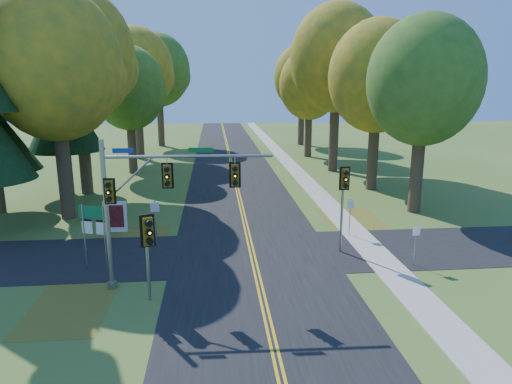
{
  "coord_description": "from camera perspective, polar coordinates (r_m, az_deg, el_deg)",
  "views": [
    {
      "loc": [
        -1.82,
        -19.79,
        8.42
      ],
      "look_at": [
        0.2,
        1.97,
        3.2
      ],
      "focal_mm": 32.0,
      "sensor_mm": 36.0,
      "label": 1
    }
  ],
  "objects": [
    {
      "name": "tree_w_d",
      "position": [
        53.64,
        -14.68,
        14.46
      ],
      "size": [
        8.2,
        8.2,
        14.56
      ],
      "color": "#38281C",
      "rests_on": "ground"
    },
    {
      "name": "leaf_patch_w_near",
      "position": [
        25.67,
        -15.6,
        -6.22
      ],
      "size": [
        4.0,
        6.0,
        0.0
      ],
      "primitive_type": "cube",
      "color": "brown",
      "rests_on": "ground"
    },
    {
      "name": "tree_e_c",
      "position": [
        45.08,
        10.14,
        16.08
      ],
      "size": [
        8.8,
        8.8,
        15.79
      ],
      "color": "#38281C",
      "rests_on": "ground"
    },
    {
      "name": "pine_c",
      "position": [
        37.52,
        -23.41,
        14.31
      ],
      "size": [
        5.6,
        5.6,
        20.56
      ],
      "color": "#38281C",
      "rests_on": "ground"
    },
    {
      "name": "reg_sign_e_south",
      "position": [
        22.69,
        19.34,
        -5.49
      ],
      "size": [
        0.38,
        0.09,
        1.98
      ],
      "rotation": [
        0.0,
        0.0,
        0.18
      ],
      "color": "gray",
      "rests_on": "ground"
    },
    {
      "name": "reg_sign_e_north",
      "position": [
        26.04,
        11.7,
        -2.31
      ],
      "size": [
        0.4,
        0.15,
        2.16
      ],
      "rotation": [
        0.0,
        0.0,
        0.31
      ],
      "color": "gray",
      "rests_on": "ground"
    },
    {
      "name": "tree_w_a",
      "position": [
        30.64,
        -23.77,
        14.33
      ],
      "size": [
        8.0,
        8.0,
        14.15
      ],
      "color": "#38281C",
      "rests_on": "ground"
    },
    {
      "name": "east_signal_pole",
      "position": [
        22.84,
        10.93,
        0.48
      ],
      "size": [
        0.52,
        0.6,
        4.48
      ],
      "rotation": [
        0.0,
        0.0,
        -0.03
      ],
      "color": "gray",
      "rests_on": "ground"
    },
    {
      "name": "leaf_patch_w_far",
      "position": [
        19.62,
        -22.16,
        -13.02
      ],
      "size": [
        3.0,
        5.0,
        0.0
      ],
      "primitive_type": "cube",
      "color": "brown",
      "rests_on": "ground"
    },
    {
      "name": "ground",
      "position": [
        21.58,
        -0.05,
        -9.53
      ],
      "size": [
        160.0,
        160.0,
        0.0
      ],
      "primitive_type": "plane",
      "color": "#395E21",
      "rests_on": "ground"
    },
    {
      "name": "tree_e_b",
      "position": [
        37.61,
        15.01,
        13.71
      ],
      "size": [
        7.6,
        7.6,
        13.33
      ],
      "color": "#38281C",
      "rests_on": "ground"
    },
    {
      "name": "tree_w_c",
      "position": [
        44.93,
        -15.56,
        12.34
      ],
      "size": [
        6.8,
        6.8,
        11.91
      ],
      "color": "#38281C",
      "rests_on": "ground"
    },
    {
      "name": "route_sign_cluster",
      "position": [
        21.9,
        -19.61,
        -3.83
      ],
      "size": [
        1.4,
        0.52,
        3.14
      ],
      "rotation": [
        0.0,
        0.0,
        -0.34
      ],
      "color": "gray",
      "rests_on": "ground"
    },
    {
      "name": "leaf_patch_e",
      "position": [
        28.46,
        12.61,
        -4.1
      ],
      "size": [
        3.5,
        8.0,
        0.0
      ],
      "primitive_type": "cube",
      "color": "brown",
      "rests_on": "ground"
    },
    {
      "name": "tree_w_b",
      "position": [
        37.47,
        -21.44,
        15.52
      ],
      "size": [
        8.6,
        8.6,
        15.38
      ],
      "color": "#38281C",
      "rests_on": "ground"
    },
    {
      "name": "sidewalk_east",
      "position": [
        22.94,
        15.74,
        -8.55
      ],
      "size": [
        1.6,
        160.0,
        0.06
      ],
      "primitive_type": "cube",
      "color": "#9E998E",
      "rests_on": "ground"
    },
    {
      "name": "traffic_mast",
      "position": [
        18.89,
        -13.33,
        -0.3
      ],
      "size": [
        6.95,
        0.65,
        6.3
      ],
      "rotation": [
        0.0,
        0.0,
        -0.03
      ],
      "color": "gray",
      "rests_on": "ground"
    },
    {
      "name": "tree_e_e",
      "position": [
        64.56,
        5.85,
        14.04
      ],
      "size": [
        7.8,
        7.8,
        13.74
      ],
      "color": "#38281C",
      "rests_on": "ground"
    },
    {
      "name": "centerline_left",
      "position": [
        21.57,
        -0.32,
        -9.48
      ],
      "size": [
        0.1,
        160.0,
        0.01
      ],
      "primitive_type": "cube",
      "color": "gold",
      "rests_on": "road_main"
    },
    {
      "name": "info_kiosk",
      "position": [
        27.62,
        -17.18,
        -2.97
      ],
      "size": [
        1.32,
        0.26,
        1.82
      ],
      "rotation": [
        0.0,
        0.0,
        -0.05
      ],
      "color": "silver",
      "rests_on": "ground"
    },
    {
      "name": "centerline_right",
      "position": [
        21.58,
        0.22,
        -9.46
      ],
      "size": [
        0.1,
        160.0,
        0.01
      ],
      "primitive_type": "cube",
      "color": "gold",
      "rests_on": "road_main"
    },
    {
      "name": "road_main",
      "position": [
        21.58,
        -0.05,
        -9.5
      ],
      "size": [
        8.0,
        160.0,
        0.02
      ],
      "primitive_type": "cube",
      "color": "black",
      "rests_on": "ground"
    },
    {
      "name": "tree_e_d",
      "position": [
        53.82,
        6.76,
        13.14
      ],
      "size": [
        7.0,
        7.0,
        12.32
      ],
      "color": "#38281C",
      "rests_on": "ground"
    },
    {
      "name": "reg_sign_w",
      "position": [
        24.6,
        -12.48,
        -2.84
      ],
      "size": [
        0.46,
        0.1,
        2.43
      ],
      "rotation": [
        0.0,
        0.0,
        0.13
      ],
      "color": "gray",
      "rests_on": "ground"
    },
    {
      "name": "tree_e_a",
      "position": [
        31.55,
        20.33,
        12.82
      ],
      "size": [
        7.2,
        7.2,
        12.73
      ],
      "color": "#38281C",
      "rests_on": "ground"
    },
    {
      "name": "tree_w_e",
      "position": [
        64.29,
        -12.04,
        14.62
      ],
      "size": [
        8.4,
        8.4,
        14.97
      ],
      "color": "#38281C",
      "rests_on": "ground"
    },
    {
      "name": "ped_signal_pole",
      "position": [
        17.96,
        -13.38,
        -5.56
      ],
      "size": [
        0.54,
        0.65,
        3.61
      ],
      "rotation": [
        0.0,
        0.0,
        0.4
      ],
      "color": "#919399",
      "rests_on": "ground"
    },
    {
      "name": "road_cross",
      "position": [
        23.43,
        -0.5,
        -7.61
      ],
      "size": [
        60.0,
        6.0,
        0.02
      ],
      "primitive_type": "cube",
      "color": "black",
      "rests_on": "ground"
    }
  ]
}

